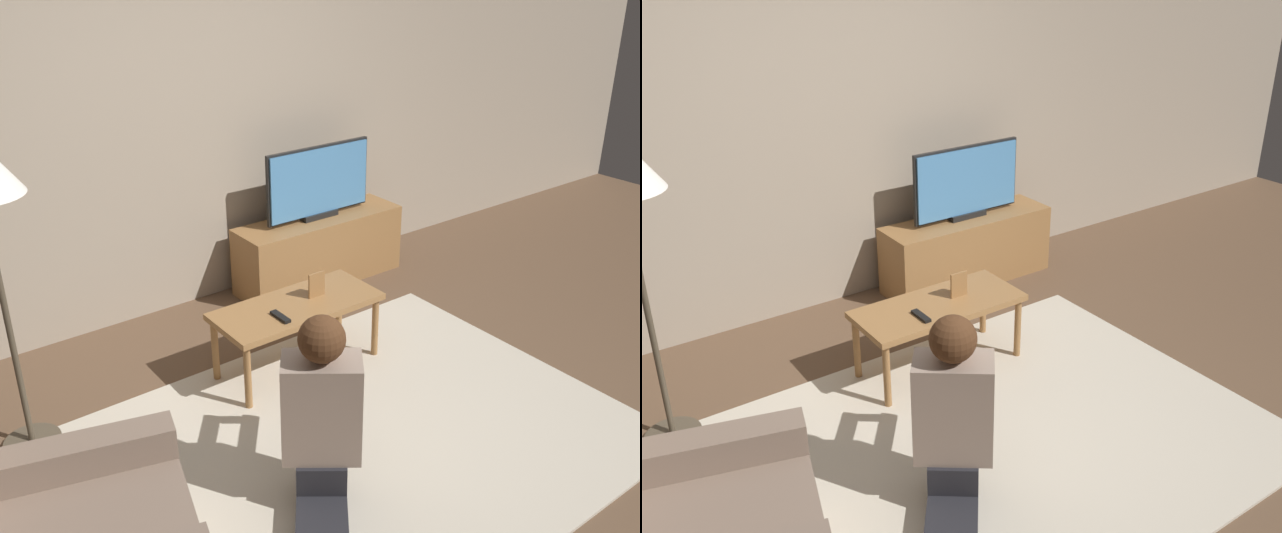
{
  "view_description": "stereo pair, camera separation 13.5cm",
  "coord_description": "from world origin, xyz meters",
  "views": [
    {
      "loc": [
        -1.89,
        -2.2,
        2.32
      ],
      "look_at": [
        0.31,
        0.7,
        0.64
      ],
      "focal_mm": 40.0,
      "sensor_mm": 36.0,
      "label": 1
    },
    {
      "loc": [
        -1.78,
        -2.28,
        2.32
      ],
      "look_at": [
        0.31,
        0.7,
        0.64
      ],
      "focal_mm": 40.0,
      "sensor_mm": 36.0,
      "label": 2
    }
  ],
  "objects": [
    {
      "name": "tv",
      "position": [
        0.99,
        1.62,
        0.76
      ],
      "size": [
        0.86,
        0.08,
        0.52
      ],
      "color": "black",
      "rests_on": "tv_stand"
    },
    {
      "name": "remote",
      "position": [
        0.0,
        0.66,
        0.44
      ],
      "size": [
        0.04,
        0.15,
        0.02
      ],
      "color": "black",
      "rests_on": "coffee_table"
    },
    {
      "name": "ground_plane",
      "position": [
        0.0,
        0.0,
        0.0
      ],
      "size": [
        10.0,
        10.0,
        0.0
      ],
      "primitive_type": "plane",
      "color": "brown"
    },
    {
      "name": "tv_stand",
      "position": [
        0.99,
        1.62,
        0.25
      ],
      "size": [
        1.27,
        0.38,
        0.5
      ],
      "color": "olive",
      "rests_on": "ground_plane"
    },
    {
      "name": "person_kneeling",
      "position": [
        -0.39,
        -0.22,
        0.49
      ],
      "size": [
        0.66,
        0.76,
        0.94
      ],
      "rotation": [
        0.0,
        0.0,
        2.5
      ],
      "color": "#232328",
      "rests_on": "rug"
    },
    {
      "name": "coffee_table",
      "position": [
        0.17,
        0.74,
        0.38
      ],
      "size": [
        0.98,
        0.43,
        0.43
      ],
      "color": "olive",
      "rests_on": "ground_plane"
    },
    {
      "name": "wall_back",
      "position": [
        0.0,
        1.93,
        1.3
      ],
      "size": [
        10.0,
        0.06,
        2.6
      ],
      "color": "tan",
      "rests_on": "ground_plane"
    },
    {
      "name": "rug",
      "position": [
        0.0,
        0.0,
        0.01
      ],
      "size": [
        2.73,
        2.05,
        0.02
      ],
      "color": "beige",
      "rests_on": "ground_plane"
    },
    {
      "name": "picture_frame",
      "position": [
        0.32,
        0.75,
        0.51
      ],
      "size": [
        0.11,
        0.01,
        0.15
      ],
      "color": "olive",
      "rests_on": "coffee_table"
    }
  ]
}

